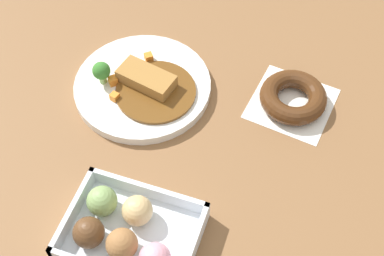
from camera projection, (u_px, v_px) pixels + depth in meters
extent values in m
plane|color=brown|center=(162.00, 146.00, 0.91)|extent=(1.60, 1.60, 0.00)
cylinder|color=white|center=(143.00, 86.00, 0.98)|extent=(0.26, 0.26, 0.02)
cylinder|color=brown|center=(156.00, 92.00, 0.96)|extent=(0.15, 0.15, 0.01)
cube|color=#A87538|center=(146.00, 78.00, 0.96)|extent=(0.11, 0.07, 0.02)
cylinder|color=white|center=(128.00, 69.00, 0.99)|extent=(0.05, 0.05, 0.00)
ellipsoid|color=yellow|center=(128.00, 65.00, 0.98)|extent=(0.02, 0.02, 0.01)
cylinder|color=#8CB766|center=(103.00, 78.00, 0.97)|extent=(0.01, 0.01, 0.02)
sphere|color=#387A2D|center=(101.00, 71.00, 0.95)|extent=(0.03, 0.03, 0.03)
cube|color=orange|center=(149.00, 57.00, 1.00)|extent=(0.02, 0.02, 0.01)
cube|color=orange|center=(115.00, 97.00, 0.95)|extent=(0.02, 0.02, 0.01)
cube|color=orange|center=(113.00, 81.00, 0.97)|extent=(0.02, 0.02, 0.02)
cube|color=silver|center=(132.00, 236.00, 0.81)|extent=(0.20, 0.15, 0.01)
cube|color=silver|center=(73.00, 212.00, 0.81)|extent=(0.01, 0.15, 0.03)
cube|color=silver|center=(192.00, 250.00, 0.77)|extent=(0.01, 0.15, 0.03)
cube|color=silver|center=(149.00, 191.00, 0.83)|extent=(0.20, 0.01, 0.03)
sphere|color=brown|center=(89.00, 233.00, 0.78)|extent=(0.05, 0.05, 0.05)
sphere|color=#9E6B3D|center=(122.00, 244.00, 0.77)|extent=(0.05, 0.05, 0.05)
sphere|color=#84A860|center=(102.00, 201.00, 0.81)|extent=(0.05, 0.05, 0.05)
sphere|color=#DBB77A|center=(137.00, 211.00, 0.80)|extent=(0.05, 0.05, 0.05)
cube|color=white|center=(292.00, 103.00, 0.97)|extent=(0.16, 0.16, 0.00)
torus|color=#4C2B14|center=(293.00, 97.00, 0.95)|extent=(0.12, 0.12, 0.03)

